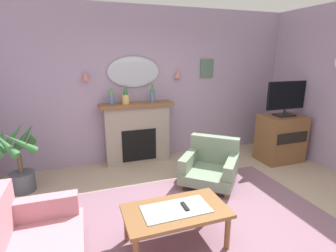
{
  "coord_description": "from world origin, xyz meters",
  "views": [
    {
      "loc": [
        -1.37,
        -2.32,
        2.01
      ],
      "look_at": [
        -0.09,
        1.32,
        0.96
      ],
      "focal_mm": 27.92,
      "sensor_mm": 36.0,
      "label": 1
    }
  ],
  "objects": [
    {
      "name": "tv_cabinet",
      "position": [
        2.3,
        1.5,
        0.45
      ],
      "size": [
        0.8,
        0.57,
        0.9
      ],
      "color": "brown",
      "rests_on": "ground"
    },
    {
      "name": "wall_mirror",
      "position": [
        -0.34,
        2.49,
        1.71
      ],
      "size": [
        0.96,
        0.06,
        0.56
      ],
      "primitive_type": "ellipsoid",
      "color": "#B2BCC6"
    },
    {
      "name": "wall_sconce_left",
      "position": [
        -1.19,
        2.44,
        1.66
      ],
      "size": [
        0.14,
        0.14,
        0.14
      ],
      "primitive_type": "cone",
      "color": "#D17066"
    },
    {
      "name": "tv_flatscreen",
      "position": [
        2.3,
        1.48,
        1.25
      ],
      "size": [
        0.84,
        0.24,
        0.65
      ],
      "color": "black",
      "rests_on": "tv_cabinet"
    },
    {
      "name": "floor",
      "position": [
        0.0,
        0.0,
        -0.05
      ],
      "size": [
        6.7,
        6.03,
        0.1
      ],
      "primitive_type": "cube",
      "color": "tan",
      "rests_on": "ground"
    },
    {
      "name": "tv_remote",
      "position": [
        -0.38,
        -0.06,
        0.45
      ],
      "size": [
        0.04,
        0.16,
        0.02
      ],
      "primitive_type": "cube",
      "color": "black",
      "rests_on": "coffee_table"
    },
    {
      "name": "mantel_vase_left",
      "position": [
        -0.79,
        2.32,
        1.34
      ],
      "size": [
        0.1,
        0.1,
        0.33
      ],
      "color": "#4C7093",
      "rests_on": "fireplace"
    },
    {
      "name": "mantel_vase_right",
      "position": [
        -0.54,
        2.32,
        1.3
      ],
      "size": [
        0.13,
        0.13,
        0.33
      ],
      "color": "tan",
      "rests_on": "fireplace"
    },
    {
      "name": "framed_picture",
      "position": [
        1.16,
        2.5,
        1.75
      ],
      "size": [
        0.28,
        0.03,
        0.36
      ],
      "primitive_type": "cube",
      "color": "#4C6B56"
    },
    {
      "name": "mantel_vase_centre",
      "position": [
        -0.04,
        2.32,
        1.36
      ],
      "size": [
        0.1,
        0.1,
        0.35
      ],
      "color": "#4C7093",
      "rests_on": "fireplace"
    },
    {
      "name": "wall_back",
      "position": [
        0.0,
        2.57,
        1.44
      ],
      "size": [
        6.7,
        0.1,
        2.88
      ],
      "primitive_type": "cube",
      "color": "#9E8CA8",
      "rests_on": "ground"
    },
    {
      "name": "wall_sconce_right",
      "position": [
        0.51,
        2.44,
        1.66
      ],
      "size": [
        0.14,
        0.14,
        0.14
      ],
      "primitive_type": "cone",
      "color": "#D17066"
    },
    {
      "name": "armchair_in_corner",
      "position": [
        0.58,
        1.13,
        0.31
      ],
      "size": [
        1.14,
        1.14,
        0.71
      ],
      "color": "gray",
      "rests_on": "ground"
    },
    {
      "name": "fireplace",
      "position": [
        -0.34,
        2.34,
        0.57
      ],
      "size": [
        1.36,
        0.36,
        1.16
      ],
      "color": "gray",
      "rests_on": "ground"
    },
    {
      "name": "patterned_rug",
      "position": [
        0.0,
        0.2,
        0.01
      ],
      "size": [
        3.2,
        2.4,
        0.01
      ],
      "primitive_type": "cube",
      "color": "#7F5B6B",
      "rests_on": "ground"
    },
    {
      "name": "potted_plant_corner_palm",
      "position": [
        -2.25,
        1.82,
        0.54
      ],
      "size": [
        0.65,
        0.67,
        1.05
      ],
      "color": "#474C56",
      "rests_on": "ground"
    },
    {
      "name": "coffee_table",
      "position": [
        -0.48,
        -0.06,
        0.38
      ],
      "size": [
        1.1,
        0.6,
        0.45
      ],
      "color": "brown",
      "rests_on": "ground"
    }
  ]
}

